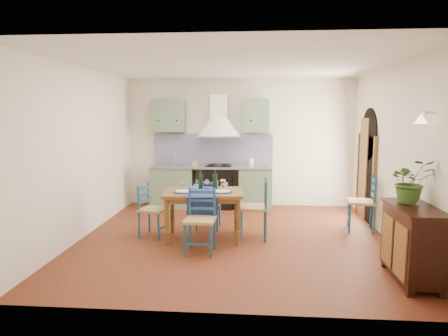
{
  "coord_description": "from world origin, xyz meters",
  "views": [
    {
      "loc": [
        0.34,
        -6.35,
        2.04
      ],
      "look_at": [
        -0.18,
        0.3,
        1.13
      ],
      "focal_mm": 32.0,
      "sensor_mm": 36.0,
      "label": 1
    }
  ],
  "objects_px": {
    "chair_near": "(200,220)",
    "potted_plant": "(411,181)",
    "dining_table": "(204,197)",
    "sideboard": "(413,241)"
  },
  "relations": [
    {
      "from": "chair_near",
      "to": "potted_plant",
      "type": "height_order",
      "value": "potted_plant"
    },
    {
      "from": "sideboard",
      "to": "potted_plant",
      "type": "distance_m",
      "value": 0.73
    },
    {
      "from": "dining_table",
      "to": "potted_plant",
      "type": "bearing_deg",
      "value": -24.86
    },
    {
      "from": "dining_table",
      "to": "chair_near",
      "type": "height_order",
      "value": "dining_table"
    },
    {
      "from": "dining_table",
      "to": "potted_plant",
      "type": "distance_m",
      "value": 3.07
    },
    {
      "from": "chair_near",
      "to": "potted_plant",
      "type": "distance_m",
      "value": 2.88
    },
    {
      "from": "sideboard",
      "to": "potted_plant",
      "type": "height_order",
      "value": "potted_plant"
    },
    {
      "from": "dining_table",
      "to": "sideboard",
      "type": "distance_m",
      "value": 3.12
    },
    {
      "from": "dining_table",
      "to": "sideboard",
      "type": "bearing_deg",
      "value": -27.95
    },
    {
      "from": "chair_near",
      "to": "sideboard",
      "type": "xyz_separation_m",
      "value": [
        2.72,
        -0.83,
        0.02
      ]
    }
  ]
}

